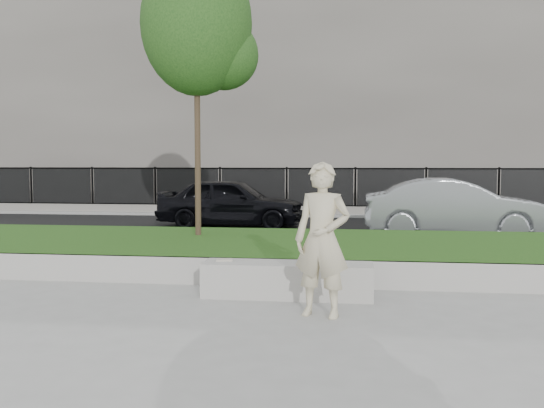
# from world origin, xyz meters

# --- Properties ---
(ground) EXTENTS (90.00, 90.00, 0.00)m
(ground) POSITION_xyz_m (0.00, 0.00, 0.00)
(ground) COLOR gray
(ground) RESTS_ON ground
(grass_bank) EXTENTS (34.00, 4.00, 0.40)m
(grass_bank) POSITION_xyz_m (0.00, 3.00, 0.20)
(grass_bank) COLOR #0E390E
(grass_bank) RESTS_ON ground
(grass_kerb) EXTENTS (34.00, 0.08, 0.40)m
(grass_kerb) POSITION_xyz_m (0.00, 1.04, 0.20)
(grass_kerb) COLOR #A7A49D
(grass_kerb) RESTS_ON ground
(street) EXTENTS (34.00, 7.00, 0.04)m
(street) POSITION_xyz_m (0.00, 8.50, 0.02)
(street) COLOR black
(street) RESTS_ON ground
(far_pavement) EXTENTS (34.00, 3.00, 0.12)m
(far_pavement) POSITION_xyz_m (0.00, 13.00, 0.06)
(far_pavement) COLOR gray
(far_pavement) RESTS_ON ground
(iron_fence) EXTENTS (32.00, 0.30, 1.50)m
(iron_fence) POSITION_xyz_m (0.00, 12.00, 0.54)
(iron_fence) COLOR slate
(iron_fence) RESTS_ON far_pavement
(building_facade) EXTENTS (34.00, 10.00, 10.00)m
(building_facade) POSITION_xyz_m (0.00, 20.00, 5.00)
(building_facade) COLOR #5C5650
(building_facade) RESTS_ON ground
(stone_bench) EXTENTS (2.23, 0.56, 0.46)m
(stone_bench) POSITION_xyz_m (0.65, 0.40, 0.23)
(stone_bench) COLOR #A7A49D
(stone_bench) RESTS_ON ground
(man) EXTENTS (0.74, 0.58, 1.79)m
(man) POSITION_xyz_m (1.15, -0.53, 0.89)
(man) COLOR beige
(man) RESTS_ON ground
(book) EXTENTS (0.24, 0.19, 0.02)m
(book) POSITION_xyz_m (-0.21, 0.45, 0.47)
(book) COLOR beige
(book) RESTS_ON stone_bench
(young_tree) EXTENTS (2.17, 2.07, 5.30)m
(young_tree) POSITION_xyz_m (-1.32, 3.72, 4.26)
(young_tree) COLOR #38281C
(young_tree) RESTS_ON grass_bank
(car_dark) EXTENTS (3.98, 1.78, 1.33)m
(car_dark) POSITION_xyz_m (-1.70, 8.35, 0.70)
(car_dark) COLOR black
(car_dark) RESTS_ON street
(car_silver) EXTENTS (4.14, 1.49, 1.36)m
(car_silver) POSITION_xyz_m (3.86, 6.95, 0.72)
(car_silver) COLOR gray
(car_silver) RESTS_ON street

